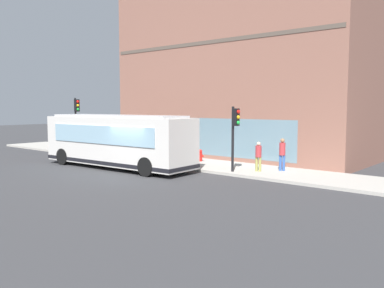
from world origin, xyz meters
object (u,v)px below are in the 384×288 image
object	(u,v)px
pedestrian_by_light_pole	(282,152)
traffic_light_near_corner	(235,126)
city_bus_nearside	(117,141)
fire_hydrant	(200,155)
pedestrian_near_hydrant	(258,155)
traffic_light_down_block	(76,115)

from	to	relation	value
pedestrian_by_light_pole	traffic_light_near_corner	bearing A→B (deg)	137.44
city_bus_nearside	fire_hydrant	distance (m)	5.28
pedestrian_by_light_pole	city_bus_nearside	bearing A→B (deg)	117.47
traffic_light_near_corner	pedestrian_near_hydrant	bearing A→B (deg)	-43.13
fire_hydrant	pedestrian_near_hydrant	bearing A→B (deg)	-103.08
city_bus_nearside	traffic_light_down_block	bearing A→B (deg)	72.62
city_bus_nearside	pedestrian_near_hydrant	xyz separation A→B (m)	(3.35, -7.44, -0.51)
pedestrian_by_light_pole	traffic_light_down_block	bearing A→B (deg)	97.21
traffic_light_near_corner	pedestrian_by_light_pole	bearing A→B (deg)	-42.56
traffic_light_near_corner	pedestrian_near_hydrant	world-z (taller)	traffic_light_near_corner
fire_hydrant	pedestrian_near_hydrant	xyz separation A→B (m)	(-1.12, -4.84, 0.53)
traffic_light_near_corner	pedestrian_by_light_pole	distance (m)	2.93
city_bus_nearside	traffic_light_down_block	distance (m)	7.92
city_bus_nearside	traffic_light_down_block	size ratio (longest dim) A/B	2.52
fire_hydrant	pedestrian_by_light_pole	world-z (taller)	pedestrian_by_light_pole
traffic_light_down_block	fire_hydrant	world-z (taller)	traffic_light_down_block
pedestrian_near_hydrant	traffic_light_down_block	bearing A→B (deg)	93.94
city_bus_nearside	traffic_light_down_block	world-z (taller)	traffic_light_down_block
city_bus_nearside	fire_hydrant	bearing A→B (deg)	-30.20
fire_hydrant	pedestrian_near_hydrant	world-z (taller)	pedestrian_near_hydrant
pedestrian_by_light_pole	pedestrian_near_hydrant	world-z (taller)	pedestrian_by_light_pole
traffic_light_down_block	pedestrian_by_light_pole	bearing A→B (deg)	-82.79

